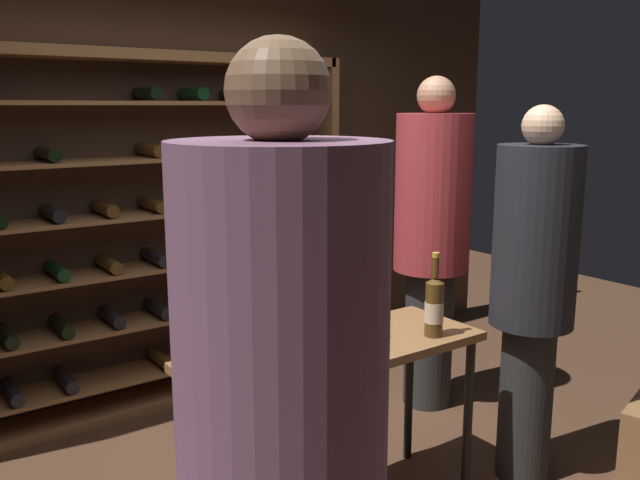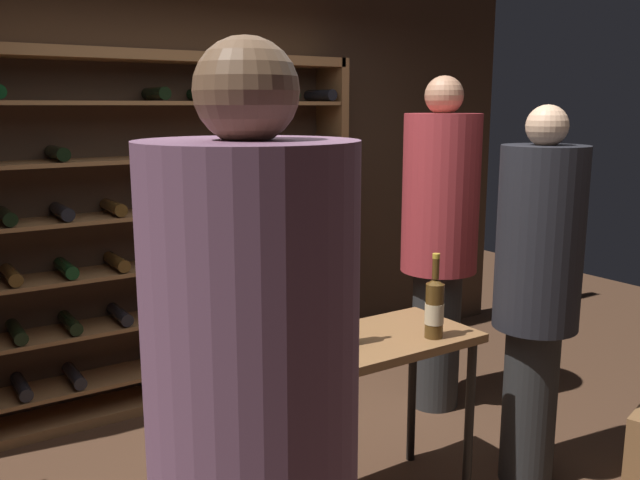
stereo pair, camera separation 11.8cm
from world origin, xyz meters
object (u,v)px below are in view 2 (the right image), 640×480
tasting_table (334,367)px  person_guest_plum_blouse (254,456)px  wine_bottle_gold_foil (434,308)px  person_host_in_suit (537,281)px  wine_bottle_red_label (350,313)px  wine_rack (140,237)px  person_bystander_red_print (439,230)px  wine_glass_stemmed_left (334,341)px  wine_glass_stemmed_right (306,317)px

tasting_table → person_guest_plum_blouse: size_ratio=0.69×
tasting_table → wine_bottle_gold_foil: 0.52m
tasting_table → person_host_in_suit: size_ratio=0.74×
person_guest_plum_blouse → wine_bottle_red_label: 1.51m
wine_bottle_red_label → wine_bottle_gold_foil: 0.39m
wine_bottle_red_label → person_guest_plum_blouse: bearing=-134.0°
person_host_in_suit → person_guest_plum_blouse: bearing=42.9°
person_guest_plum_blouse → wine_bottle_gold_foil: person_guest_plum_blouse is taller
wine_rack → wine_bottle_gold_foil: size_ratio=7.42×
person_bystander_red_print → person_guest_plum_blouse: 2.80m
tasting_table → wine_bottle_gold_foil: bearing=-18.4°
wine_bottle_gold_foil → wine_glass_stemmed_left: bearing=-177.7°
wine_glass_stemmed_left → wine_bottle_red_label: bearing=39.8°
tasting_table → person_host_in_suit: 1.08m
wine_bottle_red_label → wine_glass_stemmed_left: 0.26m
person_host_in_suit → wine_glass_stemmed_right: (-1.05, 0.42, -0.10)m
wine_rack → wine_bottle_red_label: size_ratio=7.64×
person_host_in_suit → wine_bottle_red_label: size_ratio=4.94×
person_bystander_red_print → wine_bottle_red_label: (-1.14, -0.66, -0.16)m
tasting_table → person_host_in_suit: (1.00, -0.26, 0.30)m
person_guest_plum_blouse → wine_glass_stemmed_left: person_guest_plum_blouse is taller
person_host_in_suit → wine_bottle_gold_foil: size_ratio=4.79×
person_guest_plum_blouse → wine_glass_stemmed_left: 1.27m
tasting_table → wine_bottle_gold_foil: (0.44, -0.15, 0.23)m
tasting_table → person_bystander_red_print: person_bystander_red_print is taller
wine_rack → tasting_table: 1.72m
wine_rack → person_host_in_suit: size_ratio=1.55×
wine_glass_stemmed_left → person_host_in_suit: bearing=-4.7°
person_guest_plum_blouse → wine_glass_stemmed_right: bearing=-44.0°
tasting_table → person_guest_plum_blouse: person_guest_plum_blouse is taller
person_guest_plum_blouse → person_host_in_suit: bearing=-74.8°
person_guest_plum_blouse → wine_glass_stemmed_right: (0.92, 1.25, -0.17)m
tasting_table → person_host_in_suit: bearing=-14.7°
person_bystander_red_print → wine_glass_stemmed_left: person_bystander_red_print is taller
person_host_in_suit → wine_glass_stemmed_left: size_ratio=13.32×
wine_rack → tasting_table: size_ratio=2.10×
tasting_table → wine_glass_stemmed_left: wine_glass_stemmed_left is taller
wine_rack → wine_bottle_red_label: bearing=-77.4°
wine_glass_stemmed_left → person_bystander_red_print: bearing=31.6°
person_host_in_suit → person_bystander_red_print: (0.22, 0.91, 0.09)m
wine_rack → person_host_in_suit: wine_rack is taller
person_guest_plum_blouse → wine_bottle_gold_foil: (1.42, 0.94, -0.14)m
wine_rack → wine_glass_stemmed_right: 1.53m
tasting_table → wine_glass_stemmed_left: (-0.12, -0.17, 0.19)m
person_bystander_red_print → wine_glass_stemmed_left: size_ratio=14.50×
person_bystander_red_print → wine_bottle_gold_foil: size_ratio=5.22×
wine_rack → wine_bottle_gold_foil: bearing=-67.7°
person_host_in_suit → person_guest_plum_blouse: person_guest_plum_blouse is taller
wine_bottle_gold_foil → tasting_table: bearing=161.6°
person_bystander_red_print → wine_glass_stemmed_left: 1.58m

